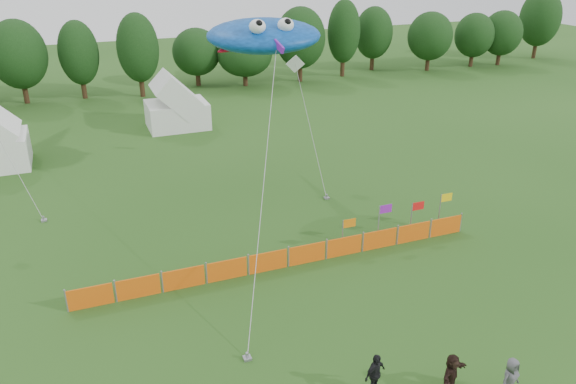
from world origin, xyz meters
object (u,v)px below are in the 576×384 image
object	(u,v)px
tent_right	(177,107)
spectator_e	(510,379)
spectator_f	(451,374)
stingray_kite	(262,35)
spectator_d	(375,374)
barrier_fence	(288,258)

from	to	relation	value
tent_right	spectator_e	distance (m)	34.83
tent_right	spectator_f	world-z (taller)	tent_right
stingray_kite	spectator_e	bearing A→B (deg)	-84.72
spectator_d	spectator_f	bearing A→B (deg)	-40.58
spectator_e	tent_right	bearing A→B (deg)	83.85
spectator_d	stingray_kite	size ratio (longest dim) A/B	0.07
spectator_f	stingray_kite	xyz separation A→B (m)	(-0.14, 19.34, 8.62)
spectator_d	barrier_fence	bearing A→B (deg)	68.91
spectator_e	stingray_kite	world-z (taller)	stingray_kite
spectator_d	stingray_kite	distance (m)	20.45
stingray_kite	tent_right	bearing A→B (deg)	100.90
barrier_fence	spectator_e	distance (m)	11.32
barrier_fence	spectator_e	world-z (taller)	spectator_e
spectator_d	spectator_e	distance (m)	4.55
spectator_d	spectator_e	world-z (taller)	spectator_d
tent_right	barrier_fence	distance (m)	23.97
tent_right	spectator_e	size ratio (longest dim) A/B	3.07
barrier_fence	spectator_d	distance (m)	8.78
barrier_fence	spectator_e	bearing A→B (deg)	-69.33
tent_right	stingray_kite	world-z (taller)	stingray_kite
barrier_fence	tent_right	bearing A→B (deg)	91.49
barrier_fence	spectator_e	xyz separation A→B (m)	(3.99, -10.59, 0.31)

